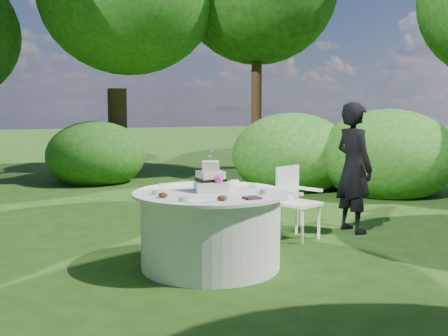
{
  "coord_description": "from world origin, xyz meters",
  "views": [
    {
      "loc": [
        -2.08,
        -4.76,
        1.59
      ],
      "look_at": [
        0.15,
        0.0,
        1.0
      ],
      "focal_mm": 42.0,
      "sensor_mm": 36.0,
      "label": 1
    }
  ],
  "objects_px": {
    "guest": "(354,168)",
    "table": "(211,229)",
    "napkins": "(252,198)",
    "chair": "(295,197)",
    "cake": "(211,180)"
  },
  "relations": [
    {
      "from": "guest",
      "to": "table",
      "type": "distance_m",
      "value": 2.42
    },
    {
      "from": "napkins",
      "to": "chair",
      "type": "height_order",
      "value": "chair"
    },
    {
      "from": "guest",
      "to": "cake",
      "type": "xyz_separation_m",
      "value": [
        -2.28,
        -0.59,
        0.04
      ]
    },
    {
      "from": "chair",
      "to": "table",
      "type": "bearing_deg",
      "value": -155.43
    },
    {
      "from": "napkins",
      "to": "chair",
      "type": "distance_m",
      "value": 1.75
    },
    {
      "from": "napkins",
      "to": "chair",
      "type": "relative_size",
      "value": 0.16
    },
    {
      "from": "cake",
      "to": "guest",
      "type": "bearing_deg",
      "value": 14.46
    },
    {
      "from": "guest",
      "to": "chair",
      "type": "bearing_deg",
      "value": 87.05
    },
    {
      "from": "cake",
      "to": "chair",
      "type": "height_order",
      "value": "cake"
    },
    {
      "from": "guest",
      "to": "table",
      "type": "height_order",
      "value": "guest"
    },
    {
      "from": "table",
      "to": "chair",
      "type": "height_order",
      "value": "chair"
    },
    {
      "from": "napkins",
      "to": "cake",
      "type": "relative_size",
      "value": 0.33
    },
    {
      "from": "napkins",
      "to": "chair",
      "type": "xyz_separation_m",
      "value": [
        1.25,
        1.21,
        -0.26
      ]
    },
    {
      "from": "guest",
      "to": "table",
      "type": "xyz_separation_m",
      "value": [
        -2.29,
        -0.61,
        -0.45
      ]
    },
    {
      "from": "table",
      "to": "chair",
      "type": "bearing_deg",
      "value": 24.57
    }
  ]
}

